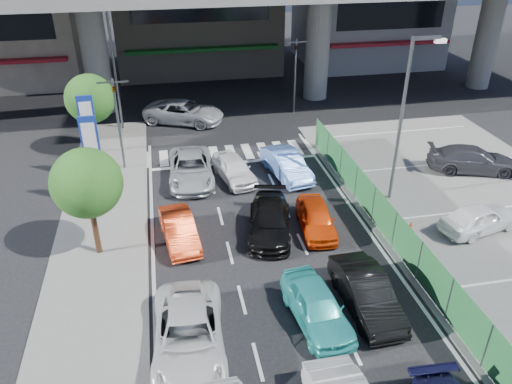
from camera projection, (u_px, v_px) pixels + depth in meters
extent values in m
plane|color=black|center=(283.00, 294.00, 18.85)|extent=(120.00, 120.00, 0.00)
cube|color=#5F5E5C|center=(510.00, 233.00, 22.43)|extent=(12.00, 28.00, 0.06)
cube|color=#5F5E5C|center=(100.00, 253.00, 21.05)|extent=(4.00, 30.00, 0.12)
cylinder|color=slate|center=(95.00, 56.00, 34.36)|extent=(1.80, 1.80, 8.00)
cylinder|color=slate|center=(318.00, 45.00, 37.09)|extent=(1.80, 1.80, 8.00)
cylinder|color=slate|center=(487.00, 37.00, 39.48)|extent=(1.80, 1.80, 8.00)
cube|color=#125B1C|center=(203.00, 48.00, 41.36)|extent=(12.60, 1.60, 0.25)
cube|color=#AB1525|center=(388.00, 42.00, 43.23)|extent=(10.80, 1.60, 0.25)
cylinder|color=#595B60|center=(119.00, 126.00, 26.80)|extent=(0.14, 0.14, 5.20)
cube|color=#595B60|center=(113.00, 82.00, 25.62)|extent=(1.60, 0.08, 0.08)
imported|color=black|center=(113.00, 88.00, 25.77)|extent=(0.26, 1.24, 0.50)
cylinder|color=#595B60|center=(295.00, 77.00, 34.78)|extent=(0.14, 0.14, 5.20)
cube|color=#595B60|center=(296.00, 42.00, 33.61)|extent=(1.60, 0.08, 0.08)
imported|color=black|center=(296.00, 47.00, 33.75)|extent=(0.26, 1.24, 0.50)
cylinder|color=#595B60|center=(400.00, 124.00, 23.23)|extent=(0.16, 0.16, 8.00)
cube|color=#595B60|center=(426.00, 38.00, 21.42)|extent=(1.40, 0.15, 0.15)
cube|color=silver|center=(440.00, 41.00, 21.62)|extent=(0.50, 0.22, 0.18)
cylinder|color=#595B60|center=(115.00, 70.00, 31.19)|extent=(0.16, 0.16, 8.00)
cube|color=#595B60|center=(116.00, 4.00, 29.39)|extent=(1.40, 0.15, 0.15)
cube|color=silver|center=(129.00, 7.00, 29.58)|extent=(0.50, 0.22, 0.18)
cylinder|color=#595B60|center=(98.00, 187.00, 23.93)|extent=(0.10, 0.10, 2.20)
cube|color=navy|center=(91.00, 147.00, 22.91)|extent=(0.80, 0.12, 3.00)
cube|color=white|center=(91.00, 148.00, 22.85)|extent=(0.60, 0.02, 2.40)
cylinder|color=#595B60|center=(95.00, 161.00, 26.43)|extent=(0.10, 0.10, 2.20)
cube|color=navy|center=(88.00, 124.00, 25.41)|extent=(0.80, 0.12, 3.00)
cube|color=white|center=(88.00, 124.00, 25.35)|extent=(0.60, 0.02, 2.40)
cylinder|color=#382314|center=(96.00, 230.00, 20.50)|extent=(0.24, 0.24, 2.40)
sphere|color=#184A15|center=(87.00, 183.00, 19.42)|extent=(2.80, 2.80, 2.80)
cylinder|color=#382314|center=(96.00, 135.00, 29.35)|extent=(0.24, 0.24, 2.40)
sphere|color=#184A15|center=(90.00, 99.00, 28.27)|extent=(2.80, 2.80, 2.80)
imported|color=silver|center=(189.00, 335.00, 16.11)|extent=(2.59, 5.10, 1.38)
imported|color=teal|center=(317.00, 306.00, 17.29)|extent=(1.99, 4.09, 1.34)
imported|color=black|center=(366.00, 293.00, 17.88)|extent=(1.57, 4.23, 1.38)
imported|color=red|center=(179.00, 230.00, 21.59)|extent=(1.73, 3.82, 1.22)
imported|color=black|center=(270.00, 220.00, 22.18)|extent=(2.77, 4.77, 1.30)
imported|color=#E54009|center=(316.00, 218.00, 22.39)|extent=(1.86, 3.79, 1.24)
imported|color=#AAAFB2|center=(191.00, 168.00, 26.60)|extent=(2.52, 5.07, 1.38)
imported|color=white|center=(234.00, 169.00, 26.68)|extent=(2.30, 4.01, 1.29)
imported|color=#527BCA|center=(286.00, 164.00, 27.02)|extent=(2.21, 4.39, 1.38)
imported|color=silver|center=(184.00, 112.00, 33.97)|extent=(5.93, 4.52, 1.50)
imported|color=white|center=(480.00, 218.00, 22.25)|extent=(4.05, 2.41, 1.29)
imported|color=#333238|center=(473.00, 159.00, 27.43)|extent=(5.13, 3.29, 1.38)
cone|color=#F0370D|center=(410.00, 228.00, 22.07)|extent=(0.38, 0.38, 0.72)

